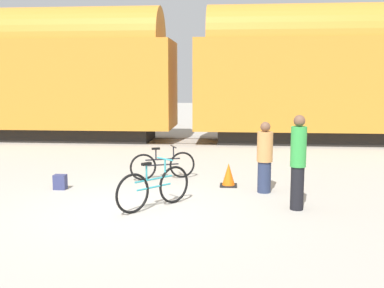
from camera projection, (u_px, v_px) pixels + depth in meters
ground_plane at (132, 209)px, 8.76m from camera, size 80.00×80.00×0.00m
freight_train at (184, 71)px, 17.99m from camera, size 49.66×2.83×5.39m
rail_near at (183, 143)px, 17.68m from camera, size 61.66×0.07×0.01m
rail_far at (186, 139)px, 19.10m from camera, size 61.66×0.07×0.01m
bicycle_black at (163, 165)px, 11.33m from camera, size 1.57×0.71×0.83m
bicycle_teal at (154, 188)px, 8.76m from camera, size 1.23×1.39×0.96m
person_in_green at (298, 162)px, 8.58m from camera, size 0.30×0.30×1.84m
person_in_tan at (265, 158)px, 9.93m from camera, size 0.35×0.35×1.58m
backpack at (60, 182)px, 10.29m from camera, size 0.28×0.20×0.34m
traffic_cone at (229, 175)px, 10.59m from camera, size 0.40×0.40×0.55m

